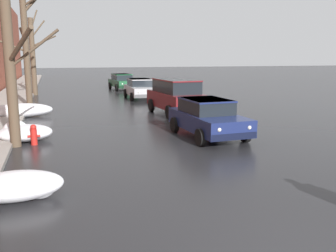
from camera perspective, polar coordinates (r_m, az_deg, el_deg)
name	(u,v)px	position (r m, az deg, el deg)	size (l,w,h in m)	color
left_sidewalk_slab	(1,111)	(21.95, -24.64, 2.20)	(2.70, 80.00, 0.14)	gray
snow_bank_near_corner_left	(18,186)	(8.36, -22.37, -8.68)	(1.99, 1.05, 0.62)	white
snow_bank_along_left_kerb	(158,89)	(30.02, -1.63, 5.79)	(1.69, 1.18, 0.73)	white
snow_bank_mid_block_left	(23,132)	(14.04, -21.73, -0.92)	(1.88, 1.49, 0.73)	white
snow_bank_along_right_kerb	(21,111)	(19.52, -22.00, 2.26)	(3.00, 1.01, 0.70)	white
bare_tree_second_along_sidewalk	(9,53)	(12.89, -23.64, 10.43)	(2.95, 2.31, 6.13)	#4C3D2D
bare_tree_mid_block	(27,40)	(22.49, -21.22, 12.38)	(2.37, 3.14, 7.12)	#4C3D2D
bare_tree_far_down_block	(32,54)	(30.59, -20.48, 10.46)	(4.20, 2.25, 6.68)	#4C3D2D
sedan_darkblue_approaching_near_lane	(207,117)	(13.73, 6.17, 1.42)	(2.02, 4.07, 1.42)	navy
suv_maroon_parked_kerbside_close	(176,95)	(19.11, 1.27, 4.83)	(2.21, 4.57, 1.82)	maroon
sedan_silver_parked_kerbside_mid	(140,88)	(26.32, -4.36, 5.92)	(2.03, 4.48, 1.42)	#B7B7BC
sedan_green_parked_far_down_block	(122,81)	(33.78, -7.19, 6.94)	(2.09, 4.43, 1.42)	#1E5633
fire_hydrant	(34,135)	(13.26, -20.25, -1.27)	(0.42, 0.22, 0.71)	#B21E19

